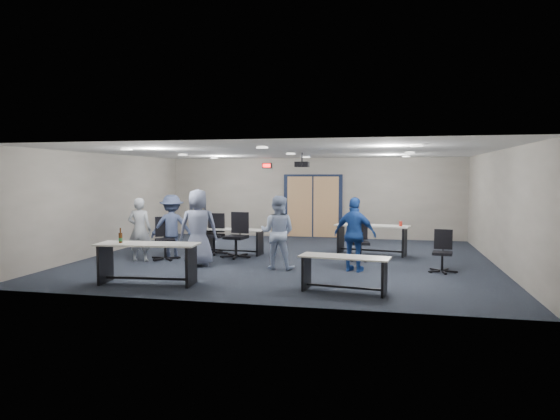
% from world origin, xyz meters
% --- Properties ---
extents(floor, '(10.00, 10.00, 0.00)m').
position_xyz_m(floor, '(0.00, 0.00, 0.00)').
color(floor, black).
rests_on(floor, ground).
extents(back_wall, '(10.00, 0.04, 2.70)m').
position_xyz_m(back_wall, '(0.00, 4.50, 1.35)').
color(back_wall, gray).
rests_on(back_wall, floor).
extents(front_wall, '(10.00, 0.04, 2.70)m').
position_xyz_m(front_wall, '(0.00, -4.50, 1.35)').
color(front_wall, gray).
rests_on(front_wall, floor).
extents(left_wall, '(0.04, 9.00, 2.70)m').
position_xyz_m(left_wall, '(-5.00, 0.00, 1.35)').
color(left_wall, gray).
rests_on(left_wall, floor).
extents(right_wall, '(0.04, 9.00, 2.70)m').
position_xyz_m(right_wall, '(5.00, 0.00, 1.35)').
color(right_wall, gray).
rests_on(right_wall, floor).
extents(ceiling, '(10.00, 9.00, 0.04)m').
position_xyz_m(ceiling, '(0.00, 0.00, 2.70)').
color(ceiling, silver).
rests_on(ceiling, back_wall).
extents(double_door, '(2.00, 0.07, 2.20)m').
position_xyz_m(double_door, '(0.00, 4.46, 1.05)').
color(double_door, black).
rests_on(double_door, back_wall).
extents(exit_sign, '(0.32, 0.07, 0.18)m').
position_xyz_m(exit_sign, '(-1.60, 4.44, 2.45)').
color(exit_sign, black).
rests_on(exit_sign, back_wall).
extents(ceiling_projector, '(0.35, 0.32, 0.37)m').
position_xyz_m(ceiling_projector, '(0.30, 0.50, 2.40)').
color(ceiling_projector, black).
rests_on(ceiling_projector, ceiling).
extents(ceiling_can_lights, '(6.24, 5.74, 0.02)m').
position_xyz_m(ceiling_can_lights, '(0.00, 0.25, 2.67)').
color(ceiling_can_lights, white).
rests_on(ceiling_can_lights, ceiling).
extents(table_front_left, '(2.02, 0.83, 1.09)m').
position_xyz_m(table_front_left, '(-2.08, -3.43, 0.55)').
color(table_front_left, beige).
rests_on(table_front_left, floor).
extents(table_front_right, '(1.68, 0.76, 0.66)m').
position_xyz_m(table_front_right, '(1.74, -3.30, 0.45)').
color(table_front_right, beige).
rests_on(table_front_right, floor).
extents(table_back_left, '(1.70, 0.67, 0.68)m').
position_xyz_m(table_back_left, '(-1.55, 0.49, 0.46)').
color(table_back_left, beige).
rests_on(table_back_left, floor).
extents(table_back_right, '(2.03, 0.99, 0.92)m').
position_xyz_m(table_back_right, '(2.09, 1.23, 0.54)').
color(table_back_right, beige).
rests_on(table_back_right, floor).
extents(chair_back_a, '(0.71, 0.71, 1.09)m').
position_xyz_m(chair_back_a, '(-2.06, 0.33, 0.54)').
color(chair_back_a, black).
rests_on(chair_back_a, floor).
extents(chair_back_b, '(0.84, 0.84, 1.16)m').
position_xyz_m(chair_back_b, '(-1.31, -0.10, 0.58)').
color(chair_back_b, black).
rests_on(chair_back_b, floor).
extents(chair_back_d, '(0.70, 0.70, 0.96)m').
position_xyz_m(chair_back_d, '(1.84, 0.14, 0.48)').
color(chair_back_d, black).
rests_on(chair_back_d, floor).
extents(chair_loose_left, '(0.92, 0.92, 1.07)m').
position_xyz_m(chair_loose_left, '(-2.96, -0.76, 0.53)').
color(chair_loose_left, black).
rests_on(chair_loose_left, floor).
extents(chair_loose_right, '(0.67, 0.67, 0.93)m').
position_xyz_m(chair_loose_right, '(3.67, -1.02, 0.46)').
color(chair_loose_right, black).
rests_on(chair_loose_right, floor).
extents(person_gray, '(0.63, 0.47, 1.58)m').
position_xyz_m(person_gray, '(-3.46, -1.12, 0.79)').
color(person_gray, '#9499A1').
rests_on(person_gray, floor).
extents(person_plaid, '(1.02, 0.82, 1.80)m').
position_xyz_m(person_plaid, '(-1.82, -1.39, 0.90)').
color(person_plaid, slate).
rests_on(person_plaid, floor).
extents(person_lightblue, '(0.84, 0.67, 1.66)m').
position_xyz_m(person_lightblue, '(0.06, -1.34, 0.83)').
color(person_lightblue, '#A1B3D6').
rests_on(person_lightblue, floor).
extents(person_navy, '(1.04, 0.67, 1.64)m').
position_xyz_m(person_navy, '(1.79, -1.29, 0.82)').
color(person_navy, navy).
rests_on(person_navy, floor).
extents(person_back, '(1.19, 0.91, 1.62)m').
position_xyz_m(person_back, '(-2.91, -0.47, 0.81)').
color(person_back, '#3B476B').
rests_on(person_back, floor).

